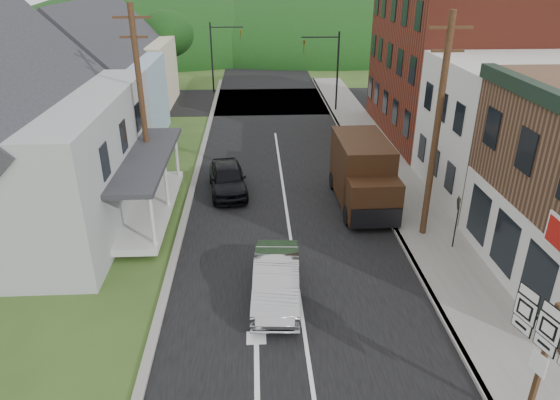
{
  "coord_description": "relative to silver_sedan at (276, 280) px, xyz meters",
  "views": [
    {
      "loc": [
        -1.41,
        -14.66,
        10.38
      ],
      "look_at": [
        -0.49,
        2.68,
        2.2
      ],
      "focal_mm": 32.0,
      "sensor_mm": 36.0,
      "label": 1
    }
  ],
  "objects": [
    {
      "name": "silver_sedan",
      "position": [
        0.0,
        0.0,
        0.0
      ],
      "size": [
        1.81,
        4.49,
        1.45
      ],
      "primitive_type": "imported",
      "rotation": [
        0.0,
        0.0,
        -0.06
      ],
      "color": "#A09FA4",
      "rests_on": "ground"
    },
    {
      "name": "dark_sedan",
      "position": [
        -2.03,
        8.97,
        0.01
      ],
      "size": [
        2.26,
        4.52,
        1.48
      ],
      "primitive_type": "imported",
      "rotation": [
        0.0,
        0.0,
        0.12
      ],
      "color": "black",
      "rests_on": "ground"
    },
    {
      "name": "utility_pole_left",
      "position": [
        -5.72,
        8.54,
        3.93
      ],
      "size": [
        1.6,
        0.26,
        9.0
      ],
      "color": "#472D19",
      "rests_on": "ground"
    },
    {
      "name": "utility_pole_right",
      "position": [
        6.38,
        4.04,
        3.93
      ],
      "size": [
        1.6,
        0.26,
        9.0
      ],
      "color": "#472D19",
      "rests_on": "ground"
    },
    {
      "name": "house_cream",
      "position": [
        -10.72,
        26.54,
        2.97
      ],
      "size": [
        7.14,
        8.16,
        7.28
      ],
      "color": "beige",
      "rests_on": "ground"
    },
    {
      "name": "traffic_signal_left",
      "position": [
        -3.52,
        31.04,
        3.03
      ],
      "size": [
        2.87,
        0.2,
        6.0
      ],
      "color": "black",
      "rests_on": "ground"
    },
    {
      "name": "road",
      "position": [
        0.78,
        10.54,
        -0.72
      ],
      "size": [
        9.0,
        90.0,
        0.02
      ],
      "primitive_type": "cube",
      "color": "black",
      "rests_on": "ground"
    },
    {
      "name": "curb_left",
      "position": [
        -3.87,
        8.54,
        -0.66
      ],
      "size": [
        0.3,
        55.0,
        0.12
      ],
      "primitive_type": "cube",
      "color": "slate",
      "rests_on": "ground"
    },
    {
      "name": "ground",
      "position": [
        0.78,
        0.54,
        -0.72
      ],
      "size": [
        120.0,
        120.0,
        0.0
      ],
      "primitive_type": "plane",
      "color": "#2D4719",
      "rests_on": "ground"
    },
    {
      "name": "traffic_signal_right",
      "position": [
        5.09,
        24.04,
        3.03
      ],
      "size": [
        2.87,
        0.2,
        6.0
      ],
      "color": "black",
      "rests_on": "ground"
    },
    {
      "name": "warning_sign",
      "position": [
        7.18,
        2.79,
        0.88
      ],
      "size": [
        0.16,
        0.62,
        2.28
      ],
      "rotation": [
        0.0,
        0.0,
        -0.21
      ],
      "color": "black",
      "rests_on": "sidewalk_right"
    },
    {
      "name": "sidewalk_right",
      "position": [
        6.68,
        8.54,
        -0.65
      ],
      "size": [
        2.8,
        55.0,
        0.15
      ],
      "primitive_type": "cube",
      "color": "slate",
      "rests_on": "ground"
    },
    {
      "name": "delivery_van",
      "position": [
        4.38,
        7.15,
        0.86
      ],
      "size": [
        2.4,
        5.63,
        3.13
      ],
      "rotation": [
        0.0,
        0.0,
        0.01
      ],
      "color": "black",
      "rests_on": "ground"
    },
    {
      "name": "storefront_white",
      "position": [
        12.08,
        8.04,
        2.53
      ],
      "size": [
        8.0,
        7.0,
        6.5
      ],
      "primitive_type": "cube",
      "color": "silver",
      "rests_on": "ground"
    },
    {
      "name": "route_sign_cluster",
      "position": [
        5.87,
        -5.62,
        1.73
      ],
      "size": [
        0.6,
        1.98,
        3.56
      ],
      "rotation": [
        0.0,
        0.0,
        0.26
      ],
      "color": "#472D19",
      "rests_on": "sidewalk_right"
    },
    {
      "name": "curb_right",
      "position": [
        5.33,
        8.54,
        -0.65
      ],
      "size": [
        0.2,
        55.0,
        0.15
      ],
      "primitive_type": "cube",
      "color": "slate",
      "rests_on": "ground"
    },
    {
      "name": "cross_road",
      "position": [
        0.78,
        27.54,
        -0.72
      ],
      "size": [
        60.0,
        9.0,
        0.02
      ],
      "primitive_type": "cube",
      "color": "black",
      "rests_on": "ground"
    },
    {
      "name": "house_blue",
      "position": [
        -10.22,
        17.54,
        2.97
      ],
      "size": [
        7.14,
        8.16,
        7.28
      ],
      "color": "#8FAEC3",
      "rests_on": "ground"
    },
    {
      "name": "forested_ridge",
      "position": [
        0.78,
        55.54,
        -0.72
      ],
      "size": [
        90.0,
        30.0,
        16.0
      ],
      "primitive_type": "ellipsoid",
      "color": "black",
      "rests_on": "ground"
    },
    {
      "name": "storefront_red",
      "position": [
        12.08,
        17.54,
        4.28
      ],
      "size": [
        8.0,
        12.0,
        10.0
      ],
      "primitive_type": "cube",
      "color": "maroon",
      "rests_on": "ground"
    },
    {
      "name": "tree_left_d",
      "position": [
        -8.22,
        32.54,
        4.16
      ],
      "size": [
        4.8,
        4.8,
        6.94
      ],
      "color": "#382616",
      "rests_on": "ground"
    },
    {
      "name": "house_gray",
      "position": [
        -11.22,
        6.54,
        3.51
      ],
      "size": [
        10.2,
        12.24,
        8.35
      ],
      "color": "#979A9C",
      "rests_on": "ground"
    }
  ]
}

